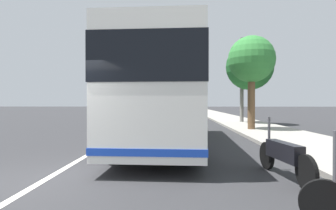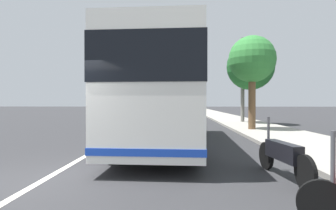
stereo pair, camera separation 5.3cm
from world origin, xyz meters
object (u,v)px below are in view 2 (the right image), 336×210
(car_behind_bus, at_px, (180,112))
(utility_pole, at_px, (243,81))
(roadside_tree_mid_block, at_px, (252,60))
(roadside_tree_far_block, at_px, (250,67))
(motorcycle_nearest_curb, at_px, (283,155))
(car_side_street, at_px, (178,108))
(coach_bus, at_px, (167,92))

(car_behind_bus, bearing_deg, utility_pole, -127.69)
(roadside_tree_mid_block, bearing_deg, utility_pole, -7.87)
(roadside_tree_mid_block, bearing_deg, roadside_tree_far_block, -13.13)
(roadside_tree_far_block, bearing_deg, roadside_tree_mid_block, 166.87)
(car_behind_bus, distance_m, utility_pole, 6.51)
(motorcycle_nearest_curb, distance_m, roadside_tree_mid_block, 10.64)
(car_side_street, xyz_separation_m, roadside_tree_mid_block, (-36.23, -4.29, 3.31))
(car_side_street, height_order, utility_pole, utility_pole)
(coach_bus, height_order, car_behind_bus, coach_bus)
(coach_bus, distance_m, roadside_tree_far_block, 11.94)
(utility_pole, bearing_deg, car_side_street, 9.68)
(roadside_tree_mid_block, height_order, utility_pole, utility_pole)
(motorcycle_nearest_curb, xyz_separation_m, car_side_street, (46.10, 2.42, 0.19))
(motorcycle_nearest_curb, xyz_separation_m, roadside_tree_mid_block, (9.87, -1.87, 3.51))
(coach_bus, bearing_deg, roadside_tree_far_block, -26.88)
(utility_pole, bearing_deg, roadside_tree_far_block, -160.92)
(motorcycle_nearest_curb, height_order, car_side_street, car_side_street)
(roadside_tree_far_block, bearing_deg, motorcycle_nearest_curb, 168.44)
(car_behind_bus, xyz_separation_m, roadside_tree_mid_block, (-9.57, -4.04, 3.24))
(car_behind_bus, distance_m, car_side_street, 26.66)
(utility_pole, bearing_deg, coach_bus, 154.27)
(roadside_tree_mid_block, bearing_deg, coach_bus, 138.21)
(coach_bus, relative_size, utility_pole, 1.57)
(car_side_street, bearing_deg, motorcycle_nearest_curb, -178.50)
(roadside_tree_mid_block, relative_size, utility_pole, 0.81)
(coach_bus, xyz_separation_m, roadside_tree_far_block, (10.22, -5.76, 2.23))
(coach_bus, distance_m, motorcycle_nearest_curb, 5.69)
(car_side_street, distance_m, roadside_tree_far_block, 31.80)
(roadside_tree_mid_block, height_order, roadside_tree_far_block, roadside_tree_far_block)
(roadside_tree_far_block, distance_m, utility_pole, 1.43)
(coach_bus, height_order, utility_pole, utility_pole)
(motorcycle_nearest_curb, height_order, roadside_tree_far_block, roadside_tree_far_block)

